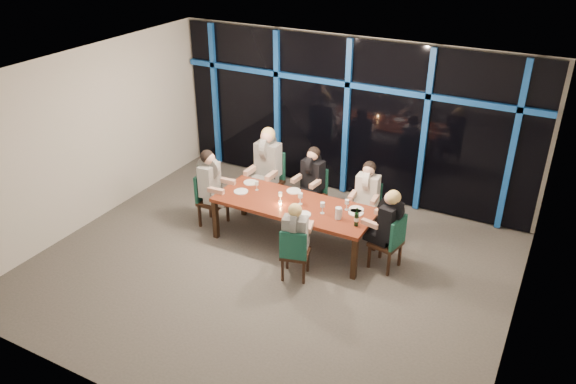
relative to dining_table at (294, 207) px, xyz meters
name	(u,v)px	position (x,y,z in m)	size (l,w,h in m)	color
room	(268,147)	(0.00, -0.80, 1.34)	(7.04, 7.00, 3.02)	#5E5953
window_wall	(348,116)	(0.01, 2.13, 0.87)	(6.86, 0.43, 2.94)	black
dining_table	(294,207)	(0.00, 0.00, 0.00)	(2.60, 1.00, 0.75)	maroon
chair_far_left	(270,177)	(-0.99, 0.96, -0.09)	(0.49, 0.49, 1.06)	black
chair_far_mid	(314,190)	(-0.12, 1.01, -0.17)	(0.47, 0.47, 0.91)	black
chair_far_right	(367,205)	(0.92, 0.92, -0.18)	(0.45, 0.45, 0.90)	black
chair_end_left	(208,196)	(-1.61, -0.10, -0.15)	(0.47, 0.47, 0.95)	black
chair_end_right	(391,240)	(1.62, 0.05, -0.17)	(0.50, 0.50, 0.92)	black
chair_near_mid	(294,252)	(0.46, -0.87, -0.20)	(0.49, 0.49, 0.86)	black
diner_far_left	(267,157)	(-1.00, 0.87, 0.33)	(0.53, 0.66, 1.03)	black
diner_far_mid	(312,173)	(-0.13, 0.94, 0.19)	(0.48, 0.59, 0.89)	black
diner_far_right	(367,188)	(0.92, 0.84, 0.18)	(0.46, 0.58, 0.88)	silver
diner_end_left	(211,177)	(-1.53, -0.09, 0.23)	(0.61, 0.49, 0.93)	black
diner_end_right	(388,218)	(1.55, 0.06, 0.19)	(0.61, 0.50, 0.89)	black
diner_near_mid	(296,229)	(0.44, -0.80, 0.15)	(0.50, 0.58, 0.84)	black
plate_far_left	(251,182)	(-1.00, 0.31, 0.08)	(0.24, 0.24, 0.01)	white
plate_far_mid	(294,191)	(-0.20, 0.38, 0.08)	(0.24, 0.24, 0.01)	white
plate_far_right	(356,209)	(0.96, 0.28, 0.08)	(0.24, 0.24, 0.01)	white
plate_end_left	(241,191)	(-0.97, -0.05, 0.08)	(0.24, 0.24, 0.01)	white
plate_end_right	(356,213)	(0.99, 0.17, 0.08)	(0.24, 0.24, 0.01)	white
plate_near_mid	(303,214)	(0.30, -0.26, 0.08)	(0.24, 0.24, 0.01)	white
wine_bottle	(356,219)	(1.14, -0.17, 0.18)	(0.07, 0.07, 0.30)	black
water_pitcher	(338,213)	(0.82, -0.11, 0.16)	(0.12, 0.10, 0.19)	silver
tea_light	(280,204)	(-0.17, -0.14, 0.08)	(0.05, 0.05, 0.03)	#FFA14C
wine_glass_a	(280,195)	(-0.23, -0.03, 0.19)	(0.06, 0.06, 0.16)	silver
wine_glass_b	(300,196)	(0.10, 0.03, 0.21)	(0.08, 0.08, 0.20)	white
wine_glass_c	(323,205)	(0.53, -0.07, 0.21)	(0.07, 0.07, 0.19)	silver
wine_glass_d	(257,184)	(-0.77, 0.13, 0.19)	(0.06, 0.06, 0.16)	silver
wine_glass_e	(347,203)	(0.82, 0.21, 0.20)	(0.07, 0.07, 0.18)	silver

